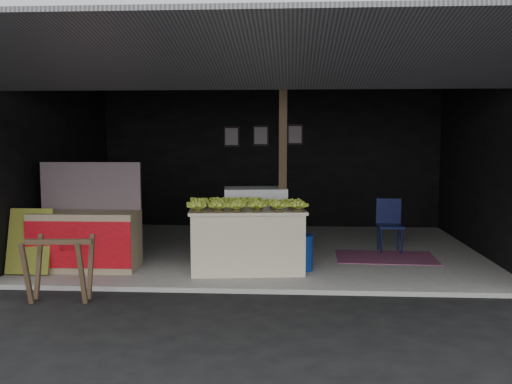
# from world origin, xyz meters

# --- Properties ---
(ground) EXTENTS (80.00, 80.00, 0.00)m
(ground) POSITION_xyz_m (0.00, 0.00, 0.00)
(ground) COLOR black
(ground) RESTS_ON ground
(concrete_slab) EXTENTS (7.00, 5.00, 0.06)m
(concrete_slab) POSITION_xyz_m (0.00, 2.50, 0.03)
(concrete_slab) COLOR gray
(concrete_slab) RESTS_ON ground
(shophouse) EXTENTS (7.40, 7.29, 3.02)m
(shophouse) POSITION_xyz_m (0.00, 2.82, 2.10)
(shophouse) COLOR black
(shophouse) RESTS_ON ground
(banana_table) EXTENTS (1.67, 1.14, 0.87)m
(banana_table) POSITION_xyz_m (-0.18, 1.00, 0.49)
(banana_table) COLOR beige
(banana_table) RESTS_ON concrete_slab
(banana_pile) EXTENTS (1.54, 1.03, 0.17)m
(banana_pile) POSITION_xyz_m (-0.18, 1.00, 1.01)
(banana_pile) COLOR gold
(banana_pile) RESTS_ON banana_table
(white_crate) EXTENTS (1.02, 0.75, 1.06)m
(white_crate) POSITION_xyz_m (-0.13, 1.99, 0.59)
(white_crate) COLOR white
(white_crate) RESTS_ON concrete_slab
(neighbor_stall) EXTENTS (1.46, 0.68, 1.49)m
(neighbor_stall) POSITION_xyz_m (-2.43, 0.92, 0.51)
(neighbor_stall) COLOR #998466
(neighbor_stall) RESTS_ON concrete_slab
(green_signboard) EXTENTS (0.59, 0.28, 0.87)m
(green_signboard) POSITION_xyz_m (-3.10, 0.60, 0.51)
(green_signboard) COLOR black
(green_signboard) RESTS_ON concrete_slab
(sawhorse) EXTENTS (0.77, 0.70, 0.75)m
(sawhorse) POSITION_xyz_m (-2.23, -0.50, 0.47)
(sawhorse) COLOR #503C28
(sawhorse) RESTS_ON ground
(water_barrel) EXTENTS (0.32, 0.32, 0.47)m
(water_barrel) POSITION_xyz_m (0.58, 1.03, 0.29)
(water_barrel) COLOR navy
(water_barrel) RESTS_ON concrete_slab
(plastic_chair) EXTENTS (0.40, 0.40, 0.85)m
(plastic_chair) POSITION_xyz_m (2.02, 2.45, 0.56)
(plastic_chair) COLOR #090D33
(plastic_chair) RESTS_ON concrete_slab
(magenta_rug) EXTENTS (1.54, 1.06, 0.01)m
(magenta_rug) POSITION_xyz_m (1.89, 1.94, 0.07)
(magenta_rug) COLOR #6D1854
(magenta_rug) RESTS_ON concrete_slab
(picture_frames) EXTENTS (1.62, 0.04, 0.46)m
(picture_frames) POSITION_xyz_m (-0.17, 4.89, 1.93)
(picture_frames) COLOR black
(picture_frames) RESTS_ON shophouse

